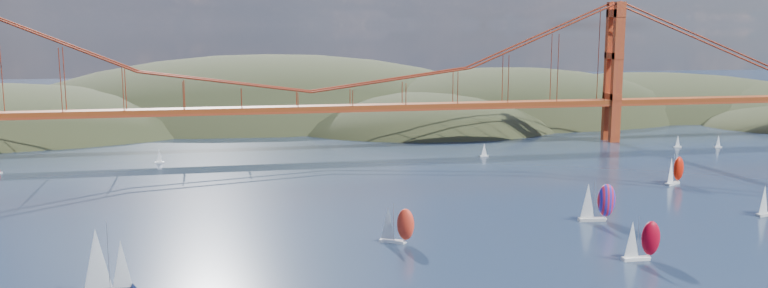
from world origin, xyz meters
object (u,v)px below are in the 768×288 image
racer_1 (641,239)px  racer_3 (675,170)px  racer_0 (396,224)px  sloop_navy (104,262)px  racer_rwb (597,201)px

racer_1 → racer_3: bearing=54.0°
racer_0 → racer_3: racer_3 is taller
sloop_navy → racer_1: sloop_navy is taller
racer_3 → racer_1: bearing=-154.5°
sloop_navy → racer_0: sloop_navy is taller
racer_1 → racer_rwb: bearing=80.2°
racer_0 → racer_3: (92.46, 42.28, 0.14)m
sloop_navy → racer_0: (55.82, 20.05, -1.64)m
racer_3 → racer_rwb: bearing=-168.8°
racer_0 → sloop_navy: bearing=-131.0°
racer_0 → racer_1: racer_1 is taller
racer_1 → racer_rwb: racer_rwb is taller
racer_0 → racer_1: size_ratio=0.98×
sloop_navy → racer_3: (148.28, 62.34, -1.51)m
sloop_navy → racer_rwb: size_ratio=1.29×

